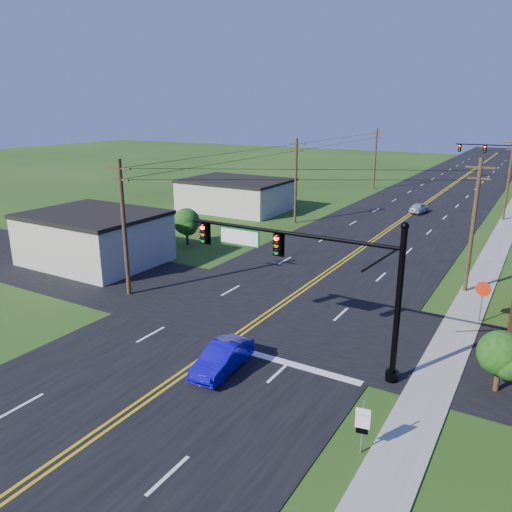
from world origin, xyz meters
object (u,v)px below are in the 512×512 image
Objects in this scene: route_sign at (363,423)px; signal_mast_far at (490,154)px; blue_car at (222,359)px; stop_sign at (483,293)px; signal_mast_main at (306,267)px.

signal_mast_far is at bearing 82.20° from route_sign.
blue_car is at bearing -92.15° from signal_mast_far.
stop_sign is (9.72, 12.18, 1.18)m from blue_car.
signal_mast_far is 2.73× the size of blue_car.
signal_mast_main is 5.86m from blue_car.
signal_mast_main is 1.03× the size of signal_mast_far.
route_sign is 0.83× the size of stop_sign.
route_sign is at bearing -20.50° from blue_car.
signal_mast_far is at bearing 106.06° from stop_sign.
route_sign is (4.80, -77.49, -3.30)m from signal_mast_far.
signal_mast_main reaches higher than route_sign.
signal_mast_far is 5.15× the size of route_sign.
signal_mast_main is 4.42× the size of stop_sign.
signal_mast_main is at bearing -118.15° from stop_sign.
signal_mast_far is at bearing 84.08° from blue_car.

